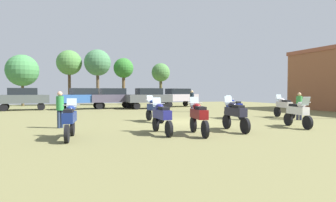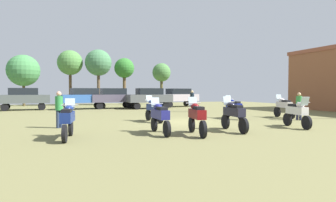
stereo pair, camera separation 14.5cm
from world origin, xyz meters
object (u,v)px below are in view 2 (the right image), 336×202
at_px(motorcycle_1, 297,112).
at_px(motorcycle_6, 68,119).
at_px(car_1, 113,97).
at_px(person_2, 59,107).
at_px(tree_2, 98,63).
at_px(car_3, 149,97).
at_px(motorcycle_8, 234,107).
at_px(motorcycle_3, 284,106).
at_px(car_4, 24,97).
at_px(person_1, 192,99).
at_px(tree_4, 124,69).
at_px(tree_7, 23,71).
at_px(motorcycle_7, 160,116).
at_px(car_2, 85,97).
at_px(car_6, 178,96).
at_px(tree_3, 162,73).
at_px(motorcycle_4, 234,114).
at_px(tree_1, 70,63).
at_px(motorcycle_5, 154,109).
at_px(motorcycle_10, 197,116).
at_px(person_3, 299,104).

bearing_deg(motorcycle_1, motorcycle_6, 9.14).
xyz_separation_m(car_1, person_2, (-4.94, -13.98, -0.17)).
bearing_deg(tree_2, car_3, -65.88).
xyz_separation_m(motorcycle_6, motorcycle_8, (9.80, 4.16, -0.00)).
height_order(motorcycle_3, car_4, car_4).
distance_m(car_1, person_1, 8.63).
bearing_deg(tree_4, person_2, -109.75).
xyz_separation_m(tree_2, tree_7, (-8.27, 1.23, -1.04)).
distance_m(motorcycle_7, car_2, 17.38).
distance_m(car_6, tree_3, 7.18).
xyz_separation_m(motorcycle_4, car_1, (-2.07, 17.76, 0.44)).
relative_size(car_2, person_2, 2.67).
xyz_separation_m(motorcycle_1, person_1, (-0.08, 11.14, 0.33)).
distance_m(person_2, tree_7, 22.69).
bearing_deg(tree_1, car_3, -52.91).
bearing_deg(motorcycle_5, car_1, 83.82).
relative_size(motorcycle_10, tree_2, 0.32).
height_order(motorcycle_8, tree_2, tree_2).
height_order(tree_2, tree_7, tree_2).
xyz_separation_m(motorcycle_4, motorcycle_10, (-1.96, -0.38, -0.00)).
height_order(motorcycle_7, person_3, person_3).
height_order(car_2, tree_1, tree_1).
height_order(motorcycle_1, car_3, car_3).
distance_m(person_2, tree_2, 21.76).
bearing_deg(motorcycle_5, person_3, -21.53).
relative_size(car_1, tree_1, 0.66).
height_order(motorcycle_4, car_6, car_6).
height_order(motorcycle_6, car_1, car_1).
bearing_deg(tree_4, tree_2, -174.71).
distance_m(motorcycle_10, tree_7, 27.98).
bearing_deg(car_3, car_2, 73.69).
height_order(car_3, person_2, car_3).
xyz_separation_m(tree_1, tree_3, (11.34, -0.73, -0.96)).
height_order(motorcycle_7, person_2, person_2).
height_order(tree_1, tree_7, tree_1).
height_order(person_1, tree_7, tree_7).
bearing_deg(car_2, person_1, -140.01).
bearing_deg(tree_2, motorcycle_3, -66.50).
bearing_deg(car_3, motorcycle_6, 151.21).
bearing_deg(motorcycle_1, car_2, -53.01).
bearing_deg(tree_4, car_3, -86.21).
bearing_deg(motorcycle_7, person_2, 139.08).
relative_size(motorcycle_10, car_6, 0.48).
distance_m(motorcycle_5, motorcycle_6, 6.33).
bearing_deg(car_3, motorcycle_3, -159.07).
relative_size(motorcycle_3, person_3, 1.33).
height_order(motorcycle_3, person_1, person_1).
distance_m(motorcycle_6, motorcycle_10, 4.82).
relative_size(motorcycle_1, person_1, 1.18).
height_order(motorcycle_6, tree_7, tree_7).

